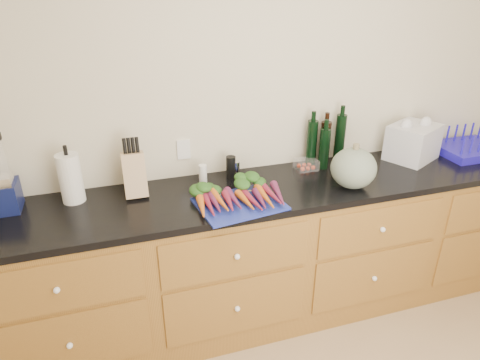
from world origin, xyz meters
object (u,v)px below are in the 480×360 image
object	(u,v)px
carrots	(237,195)
squash	(353,168)
cutting_board	(240,204)
knife_block	(134,174)
paper_towel	(71,178)
dish_rack	(469,147)
tomato_box	(306,164)

from	to	relation	value
carrots	squash	xyz separation A→B (m)	(0.70, -0.03, 0.08)
cutting_board	knife_block	bearing A→B (deg)	150.32
knife_block	cutting_board	bearing A→B (deg)	-29.68
paper_towel	knife_block	bearing A→B (deg)	-3.40
paper_towel	dish_rack	xyz separation A→B (m)	(2.64, -0.08, -0.10)
carrots	cutting_board	bearing A→B (deg)	-90.00
carrots	knife_block	world-z (taller)	knife_block
cutting_board	squash	bearing A→B (deg)	1.26
cutting_board	squash	world-z (taller)	squash
squash	tomato_box	world-z (taller)	squash
squash	dish_rack	world-z (taller)	squash
squash	paper_towel	bearing A→B (deg)	168.99
squash	tomato_box	distance (m)	0.36
knife_block	squash	bearing A→B (deg)	-13.05
dish_rack	cutting_board	bearing A→B (deg)	-172.29
carrots	dish_rack	xyz separation A→B (m)	(1.77, 0.19, 0.00)
tomato_box	dish_rack	xyz separation A→B (m)	(1.22, -0.09, 0.01)
paper_towel	dish_rack	size ratio (longest dim) A/B	0.62
paper_towel	tomato_box	world-z (taller)	paper_towel
cutting_board	dish_rack	world-z (taller)	dish_rack
carrots	knife_block	distance (m)	0.59
tomato_box	paper_towel	bearing A→B (deg)	-179.60
cutting_board	tomato_box	bearing A→B (deg)	30.73
knife_block	dish_rack	xyz separation A→B (m)	(2.30, -0.06, -0.08)
knife_block	carrots	bearing A→B (deg)	-25.83
dish_rack	squash	bearing A→B (deg)	-168.15
carrots	tomato_box	bearing A→B (deg)	27.16
knife_block	tomato_box	bearing A→B (deg)	1.59
knife_block	tomato_box	world-z (taller)	knife_block
cutting_board	dish_rack	distance (m)	1.79
tomato_box	dish_rack	size ratio (longest dim) A/B	0.31
carrots	dish_rack	world-z (taller)	dish_rack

